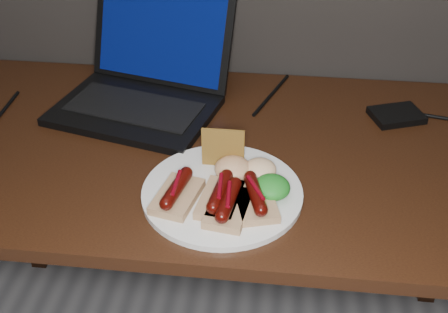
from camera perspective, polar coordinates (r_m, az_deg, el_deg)
desk at (r=1.27m, az=-1.12°, el=-2.21°), size 1.40×0.70×0.75m
laptop at (r=1.36m, az=-8.06°, el=7.50°), size 0.43×0.41×0.25m
hard_drive at (r=1.37m, az=17.11°, el=4.02°), size 0.14×0.12×0.02m
desk_cables at (r=1.33m, az=-2.06°, el=4.69°), size 1.05×0.37×0.01m
plate at (r=1.08m, az=-0.18°, el=-3.69°), size 0.39×0.39×0.01m
bread_sausage_left at (r=1.04m, az=-4.81°, el=-3.69°), size 0.09×0.13×0.04m
bread_sausage_center at (r=1.03m, az=-0.40°, el=-4.02°), size 0.09×0.12×0.04m
bread_sausage_right at (r=1.03m, az=3.19°, el=-4.22°), size 0.10×0.13×0.04m
bread_sausage_extra at (r=1.01m, az=0.47°, el=-4.90°), size 0.09×0.12×0.04m
crispbread at (r=1.11m, az=-0.10°, el=0.89°), size 0.09×0.01×0.08m
salad_greens at (r=1.05m, az=4.87°, el=-3.12°), size 0.07×0.07×0.04m
salsa_mound at (r=1.09m, az=0.90°, el=-1.23°), size 0.07×0.07×0.04m
coleslaw_mound at (r=1.10m, az=3.69°, el=-1.31°), size 0.06×0.06×0.04m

